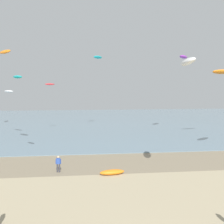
% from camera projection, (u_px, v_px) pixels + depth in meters
% --- Properties ---
extents(wet_sand_strip, '(120.00, 8.69, 0.01)m').
position_uv_depth(wet_sand_strip, '(119.00, 163.00, 33.48)').
color(wet_sand_strip, '#84755B').
rests_on(wet_sand_strip, ground).
extents(sea, '(160.00, 70.00, 0.10)m').
position_uv_depth(sea, '(97.00, 121.00, 72.38)').
color(sea, slate).
rests_on(sea, ground).
extents(person_mid_beach, '(0.57, 0.25, 1.71)m').
position_uv_depth(person_mid_beach, '(58.00, 163.00, 29.69)').
color(person_mid_beach, '#383842').
rests_on(person_mid_beach, ground).
extents(grounded_kite, '(2.66, 1.29, 0.51)m').
position_uv_depth(grounded_kite, '(112.00, 172.00, 28.93)').
color(grounded_kite, orange).
rests_on(grounded_kite, ground).
extents(kite_aloft_0, '(3.74, 2.04, 1.02)m').
position_uv_depth(kite_aloft_0, '(222.00, 72.00, 46.52)').
color(kite_aloft_0, orange).
extents(kite_aloft_1, '(2.84, 3.48, 0.60)m').
position_uv_depth(kite_aloft_1, '(183.00, 57.00, 50.84)').
color(kite_aloft_1, purple).
extents(kite_aloft_2, '(2.29, 2.32, 0.47)m').
position_uv_depth(kite_aloft_2, '(9.00, 91.00, 48.66)').
color(kite_aloft_2, white).
extents(kite_aloft_3, '(2.50, 3.14, 0.69)m').
position_uv_depth(kite_aloft_3, '(98.00, 57.00, 56.21)').
color(kite_aloft_3, '#19B2B7').
extents(kite_aloft_4, '(1.73, 2.09, 0.45)m').
position_uv_depth(kite_aloft_4, '(18.00, 77.00, 32.97)').
color(kite_aloft_4, '#19B2B7').
extents(kite_aloft_6, '(1.75, 3.57, 0.95)m').
position_uv_depth(kite_aloft_6, '(188.00, 62.00, 24.41)').
color(kite_aloft_6, white).
extents(kite_aloft_8, '(2.37, 2.60, 0.75)m').
position_uv_depth(kite_aloft_8, '(5.00, 52.00, 36.77)').
color(kite_aloft_8, orange).
extents(kite_aloft_10, '(2.06, 1.72, 0.39)m').
position_uv_depth(kite_aloft_10, '(50.00, 84.00, 53.60)').
color(kite_aloft_10, red).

